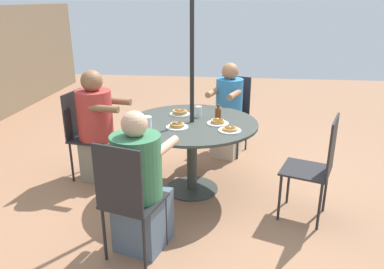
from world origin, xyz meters
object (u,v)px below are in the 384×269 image
patio_chair_east (317,163)px  diner_south (228,114)px  pancake_plate_d (218,122)px  patio_table (192,134)px  pancake_plate_b (177,126)px  diner_west (99,131)px  pancake_plate_c (180,113)px  diner_north (140,189)px  patio_chair_south (233,110)px  drinking_glass_a (198,112)px  patio_chair_west (84,130)px  coffee_cup (147,122)px  pancake_plate_a (230,130)px  syrup_bottle (218,113)px  patio_chair_north (127,196)px

patio_chair_east → diner_south: 1.61m
patio_chair_east → pancake_plate_d: size_ratio=4.56×
patio_table → pancake_plate_b: size_ratio=6.15×
diner_west → pancake_plate_c: bearing=103.6°
diner_north → diner_south: bearing=88.6°
patio_chair_south → drinking_glass_a: size_ratio=8.50×
patio_table → diner_north: bearing=163.9°
patio_chair_west → pancake_plate_c: patio_chair_west is taller
patio_table → drinking_glass_a: bearing=-16.3°
patio_table → diner_south: diner_south is taller
coffee_cup → pancake_plate_c: bearing=-29.0°
diner_north → patio_chair_west: 1.49m
pancake_plate_d → drinking_glass_a: drinking_glass_a is taller
patio_table → drinking_glass_a: size_ratio=11.46×
patio_chair_west → pancake_plate_d: patio_chair_west is taller
patio_chair_south → pancake_plate_a: bearing=108.1°
coffee_cup → syrup_bottle: bearing=-61.5°
pancake_plate_d → patio_chair_south: bearing=-6.7°
diner_north → drinking_glass_a: size_ratio=10.08×
diner_north → patio_chair_east: diner_north is taller
drinking_glass_a → pancake_plate_a: bearing=-140.4°
patio_chair_north → pancake_plate_a: (0.93, -0.71, 0.21)m
pancake_plate_a → pancake_plate_d: (0.20, 0.12, 0.00)m
patio_chair_north → pancake_plate_b: bearing=93.5°
diner_south → patio_chair_north: bearing=91.5°
coffee_cup → drinking_glass_a: (0.38, -0.45, 0.00)m
pancake_plate_c → syrup_bottle: size_ratio=1.43×
patio_chair_north → patio_chair_south: bearing=88.6°
diner_south → pancake_plate_b: diner_south is taller
diner_south → drinking_glass_a: bearing=89.5°
diner_south → diner_west: diner_west is taller
diner_south → syrup_bottle: (-0.84, 0.09, 0.26)m
patio_table → patio_chair_west: patio_chair_west is taller
patio_chair_west → pancake_plate_d: size_ratio=4.56×
pancake_plate_b → pancake_plate_c: 0.42m
pancake_plate_d → syrup_bottle: size_ratio=1.43×
diner_west → pancake_plate_b: size_ratio=5.70×
patio_chair_west → pancake_plate_a: 1.64m
pancake_plate_d → coffee_cup: size_ratio=2.01×
patio_chair_east → patio_chair_west: size_ratio=1.00×
patio_table → drinking_glass_a: drinking_glass_a is taller
patio_chair_west → patio_table: bearing=90.0°
diner_west → pancake_plate_b: diner_west is taller
pancake_plate_d → patio_chair_north: bearing=152.4°
pancake_plate_b → coffee_cup: size_ratio=2.01×
diner_south → syrup_bottle: diner_south is taller
diner_north → pancake_plate_c: (1.23, -0.13, 0.25)m
patio_chair_north → patio_chair_east: size_ratio=1.00×
pancake_plate_d → pancake_plate_b: bearing=112.6°
diner_north → syrup_bottle: diner_north is taller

